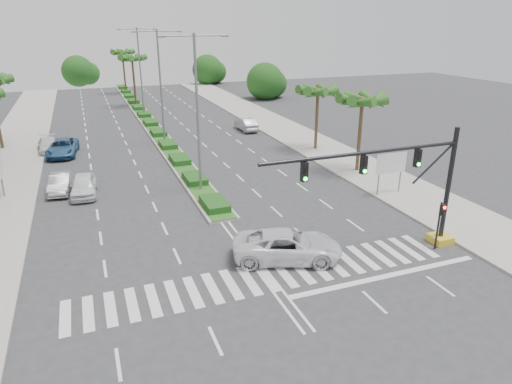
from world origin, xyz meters
TOP-DOWN VIEW (x-y plane):
  - ground at (0.00, 0.00)m, footprint 160.00×160.00m
  - footpath_right at (15.20, 20.00)m, footprint 6.00×120.00m
  - median at (0.00, 45.00)m, footprint 2.20×75.00m
  - median_grass at (0.00, 45.00)m, footprint 1.80×75.00m
  - signal_gantry at (9.27, -0.00)m, footprint 12.60×1.20m
  - pedestrian_signal at (10.60, -0.68)m, footprint 0.28×0.36m
  - direction_sign at (13.50, 7.99)m, footprint 2.70×0.11m
  - palm_right_near at (14.50, 14.00)m, footprint 4.57×4.68m
  - palm_right_far at (14.50, 22.00)m, footprint 4.57×4.68m
  - palm_median_a at (0.00, 55.00)m, footprint 4.57×4.68m
  - palm_median_b at (0.00, 70.00)m, footprint 4.57×4.68m
  - streetlight_near at (0.00, 14.00)m, footprint 5.10×0.25m
  - streetlight_mid at (0.00, 30.00)m, footprint 5.10×0.25m
  - streetlight_far at (0.00, 46.00)m, footprint 5.10×0.25m
  - car_parked_a at (-8.72, 16.45)m, footprint 2.17×4.75m
  - car_parked_b at (-10.43, 17.88)m, footprint 1.97×4.51m
  - car_parked_c at (-10.42, 29.18)m, footprint 3.31×6.06m
  - car_parked_d at (-11.80, 30.97)m, footprint 2.48×5.12m
  - car_crossing at (1.82, 1.41)m, footprint 6.76×4.77m
  - car_right at (10.70, 33.11)m, footprint 1.72×4.72m

SIDE VIEW (x-z plane):
  - ground at x=0.00m, z-range 0.00..0.00m
  - footpath_right at x=15.20m, z-range 0.00..0.15m
  - median at x=0.00m, z-range 0.00..0.20m
  - median_grass at x=0.00m, z-range 0.20..0.24m
  - car_parked_d at x=-11.80m, z-range 0.00..1.44m
  - car_parked_b at x=-10.43m, z-range 0.00..1.44m
  - car_right at x=10.70m, z-range 0.00..1.55m
  - car_parked_a at x=-8.72m, z-range 0.00..1.58m
  - car_parked_c at x=-10.42m, z-range 0.00..1.61m
  - car_crossing at x=1.82m, z-range 0.00..1.71m
  - pedestrian_signal at x=10.60m, z-range 0.54..3.54m
  - direction_sign at x=13.50m, z-range 0.75..4.15m
  - signal_gantry at x=9.27m, z-range -0.14..7.06m
  - palm_right_far at x=14.50m, z-range 2.54..9.29m
  - palm_right_near at x=14.50m, z-range 2.68..9.73m
  - streetlight_near at x=0.00m, z-range 0.81..12.81m
  - streetlight_mid at x=0.00m, z-range 0.81..12.81m
  - streetlight_far at x=0.00m, z-range 0.81..12.81m
  - palm_median_a at x=0.00m, z-range 3.15..11.20m
  - palm_median_b at x=0.00m, z-range 3.15..11.20m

